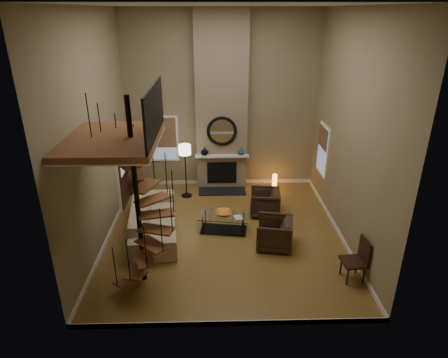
{
  "coord_description": "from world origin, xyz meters",
  "views": [
    {
      "loc": [
        -0.25,
        -8.77,
        5.41
      ],
      "look_at": [
        0.0,
        0.4,
        1.4
      ],
      "focal_mm": 31.14,
      "sensor_mm": 36.0,
      "label": 1
    }
  ],
  "objects_px": {
    "hutch": "(133,163)",
    "armchair_near": "(268,203)",
    "sofa": "(153,219)",
    "accent_lamp": "(274,182)",
    "armchair_far": "(278,234)",
    "coffee_table": "(224,221)",
    "floor_lamp": "(185,154)",
    "side_chair": "(358,258)"
  },
  "relations": [
    {
      "from": "floor_lamp",
      "to": "accent_lamp",
      "type": "height_order",
      "value": "floor_lamp"
    },
    {
      "from": "sofa",
      "to": "floor_lamp",
      "type": "xyz_separation_m",
      "value": [
        0.73,
        2.15,
        1.02
      ]
    },
    {
      "from": "side_chair",
      "to": "floor_lamp",
      "type": "bearing_deg",
      "value": 133.05
    },
    {
      "from": "coffee_table",
      "to": "side_chair",
      "type": "height_order",
      "value": "side_chair"
    },
    {
      "from": "armchair_near",
      "to": "floor_lamp",
      "type": "relative_size",
      "value": 0.49
    },
    {
      "from": "armchair_near",
      "to": "armchair_far",
      "type": "distance_m",
      "value": 1.67
    },
    {
      "from": "hutch",
      "to": "coffee_table",
      "type": "distance_m",
      "value": 3.88
    },
    {
      "from": "armchair_near",
      "to": "accent_lamp",
      "type": "xyz_separation_m",
      "value": [
        0.45,
        1.64,
        -0.1
      ]
    },
    {
      "from": "hutch",
      "to": "floor_lamp",
      "type": "distance_m",
      "value": 1.81
    },
    {
      "from": "armchair_near",
      "to": "coffee_table",
      "type": "distance_m",
      "value": 1.56
    },
    {
      "from": "armchair_far",
      "to": "floor_lamp",
      "type": "distance_m",
      "value": 3.92
    },
    {
      "from": "hutch",
      "to": "floor_lamp",
      "type": "height_order",
      "value": "hutch"
    },
    {
      "from": "armchair_near",
      "to": "floor_lamp",
      "type": "xyz_separation_m",
      "value": [
        -2.39,
        1.22,
        1.06
      ]
    },
    {
      "from": "hutch",
      "to": "armchair_near",
      "type": "relative_size",
      "value": 2.24
    },
    {
      "from": "sofa",
      "to": "coffee_table",
      "type": "xyz_separation_m",
      "value": [
        1.84,
        0.03,
        -0.11
      ]
    },
    {
      "from": "coffee_table",
      "to": "armchair_near",
      "type": "bearing_deg",
      "value": 34.97
    },
    {
      "from": "sofa",
      "to": "accent_lamp",
      "type": "distance_m",
      "value": 4.39
    },
    {
      "from": "armchair_near",
      "to": "hutch",
      "type": "bearing_deg",
      "value": -106.38
    },
    {
      "from": "side_chair",
      "to": "armchair_far",
      "type": "bearing_deg",
      "value": 139.02
    },
    {
      "from": "sofa",
      "to": "accent_lamp",
      "type": "height_order",
      "value": "sofa"
    },
    {
      "from": "hutch",
      "to": "sofa",
      "type": "xyz_separation_m",
      "value": [
        0.96,
        -2.64,
        -0.55
      ]
    },
    {
      "from": "side_chair",
      "to": "hutch",
      "type": "bearing_deg",
      "value": 140.04
    },
    {
      "from": "sofa",
      "to": "side_chair",
      "type": "distance_m",
      "value": 5.1
    },
    {
      "from": "coffee_table",
      "to": "floor_lamp",
      "type": "height_order",
      "value": "floor_lamp"
    },
    {
      "from": "hutch",
      "to": "accent_lamp",
      "type": "xyz_separation_m",
      "value": [
        4.52,
        -0.08,
        -0.7
      ]
    },
    {
      "from": "coffee_table",
      "to": "floor_lamp",
      "type": "distance_m",
      "value": 2.65
    },
    {
      "from": "armchair_far",
      "to": "floor_lamp",
      "type": "xyz_separation_m",
      "value": [
        -2.42,
        2.9,
        1.06
      ]
    },
    {
      "from": "hutch",
      "to": "armchair_near",
      "type": "distance_m",
      "value": 4.46
    },
    {
      "from": "armchair_far",
      "to": "sofa",
      "type": "bearing_deg",
      "value": -92.52
    },
    {
      "from": "hutch",
      "to": "armchair_far",
      "type": "height_order",
      "value": "hutch"
    },
    {
      "from": "accent_lamp",
      "to": "side_chair",
      "type": "height_order",
      "value": "side_chair"
    },
    {
      "from": "coffee_table",
      "to": "accent_lamp",
      "type": "distance_m",
      "value": 3.07
    },
    {
      "from": "armchair_near",
      "to": "armchair_far",
      "type": "xyz_separation_m",
      "value": [
        0.03,
        -1.67,
        0.0
      ]
    },
    {
      "from": "accent_lamp",
      "to": "side_chair",
      "type": "bearing_deg",
      "value": -76.65
    },
    {
      "from": "hutch",
      "to": "floor_lamp",
      "type": "relative_size",
      "value": 1.11
    },
    {
      "from": "sofa",
      "to": "floor_lamp",
      "type": "relative_size",
      "value": 1.7
    },
    {
      "from": "hutch",
      "to": "side_chair",
      "type": "bearing_deg",
      "value": -39.96
    },
    {
      "from": "sofa",
      "to": "side_chair",
      "type": "bearing_deg",
      "value": -120.17
    },
    {
      "from": "hutch",
      "to": "accent_lamp",
      "type": "distance_m",
      "value": 4.58
    },
    {
      "from": "sofa",
      "to": "armchair_near",
      "type": "bearing_deg",
      "value": -79.76
    },
    {
      "from": "coffee_table",
      "to": "armchair_far",
      "type": "bearing_deg",
      "value": -30.76
    },
    {
      "from": "armchair_far",
      "to": "accent_lamp",
      "type": "distance_m",
      "value": 3.34
    }
  ]
}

